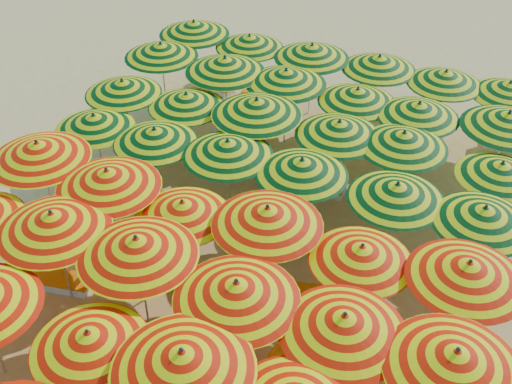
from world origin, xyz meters
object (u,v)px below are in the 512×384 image
lounger_13 (286,293)px  lounger_14 (91,168)px  umbrella_16 (344,324)px  umbrella_47 (509,89)px  umbrella_41 (508,120)px  lounger_20 (317,184)px  umbrella_38 (286,77)px  lounger_15 (212,207)px  umbrella_20 (183,209)px  umbrella_40 (419,110)px  umbrella_24 (94,121)px  umbrella_13 (53,222)px  umbrella_45 (379,63)px  beachgoer_a (344,344)px  umbrella_33 (339,128)px  umbrella_34 (404,140)px  umbrella_43 (249,41)px  lounger_12 (161,269)px  umbrella_25 (155,136)px  umbrella_31 (186,100)px  umbrella_23 (468,271)px  umbrella_35 (501,170)px  lounger_16 (360,254)px  umbrella_8 (89,340)px  umbrella_42 (194,28)px  umbrella_17 (455,360)px  lounger_27 (416,128)px  lounger_9 (59,280)px  umbrella_37 (225,65)px  umbrella_14 (137,247)px  umbrella_19 (108,178)px  umbrella_29 (484,215)px  umbrella_9 (182,360)px  umbrella_39 (357,95)px  umbrella_18 (38,151)px  umbrella_27 (302,167)px  umbrella_44 (312,51)px  lounger_28 (512,144)px  lounger_26 (387,121)px  lounger_25 (268,94)px  umbrella_22 (362,254)px  umbrella_32 (257,107)px  lounger_17 (488,279)px  lounger_22 (241,129)px  umbrella_21 (267,216)px  lounger_19 (274,174)px

lounger_13 → lounger_14: same height
umbrella_16 → umbrella_47: umbrella_16 is taller
umbrella_41 → lounger_20: (-4.52, -1.96, -2.11)m
umbrella_38 → lounger_15: (-0.55, -4.00, -2.10)m
umbrella_20 → umbrella_40: umbrella_40 is taller
umbrella_24 → lounger_13: 7.04m
umbrella_13 → umbrella_38: umbrella_13 is taller
umbrella_45 → beachgoer_a: size_ratio=1.91×
umbrella_33 → umbrella_34: size_ratio=0.88×
umbrella_43 → lounger_12: bearing=-80.5°
lounger_12 → umbrella_25: bearing=-85.0°
umbrella_47 → umbrella_31: bearing=-152.7°
umbrella_23 → umbrella_31: size_ratio=0.99×
umbrella_16 → umbrella_35: bearing=71.7°
lounger_16 → umbrella_8: bearing=35.2°
umbrella_16 → umbrella_42: (-8.43, 10.39, 0.00)m
umbrella_17 → lounger_27: (-2.56, 10.50, -2.15)m
umbrella_24 → lounger_9: (1.32, -3.90, -1.88)m
umbrella_37 → umbrella_14: bearing=-77.2°
umbrella_19 → umbrella_38: size_ratio=1.02×
umbrella_24 → umbrella_29: size_ratio=0.80×
umbrella_25 → umbrella_47: size_ratio=0.95×
umbrella_9 → umbrella_39: (0.12, 10.25, -0.25)m
umbrella_18 → umbrella_27: (6.07, 2.14, -0.19)m
umbrella_14 → umbrella_41: size_ratio=1.29×
umbrella_18 → umbrella_44: bearing=62.0°
umbrella_17 → umbrella_43: umbrella_17 is taller
lounger_15 → lounger_28: bearing=47.5°
umbrella_39 → lounger_26: (0.57, 2.20, -1.96)m
umbrella_43 → umbrella_44: bearing=-4.0°
umbrella_19 → umbrella_13: bearing=-96.6°
umbrella_39 → lounger_15: size_ratio=1.58×
umbrella_13 → umbrella_14: 2.07m
umbrella_16 → lounger_25: size_ratio=1.56×
umbrella_22 → lounger_14: umbrella_22 is taller
umbrella_47 → lounger_26: 3.87m
lounger_28 → beachgoer_a: beachgoer_a is taller
umbrella_44 → lounger_9: 10.45m
umbrella_32 → umbrella_33: (2.31, 0.10, -0.16)m
umbrella_17 → lounger_14: 11.99m
umbrella_44 → lounger_17: umbrella_44 is taller
lounger_22 → umbrella_21: bearing=119.4°
umbrella_29 → umbrella_39: bearing=134.6°
umbrella_27 → lounger_19: 3.21m
umbrella_16 → umbrella_32: size_ratio=0.94×
lounger_28 → umbrella_43: bearing=-1.6°
umbrella_45 → lounger_16: bearing=-77.6°
lounger_26 → umbrella_43: bearing=-9.1°
umbrella_35 → umbrella_16: bearing=-108.3°
umbrella_16 → lounger_13: bearing=131.3°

